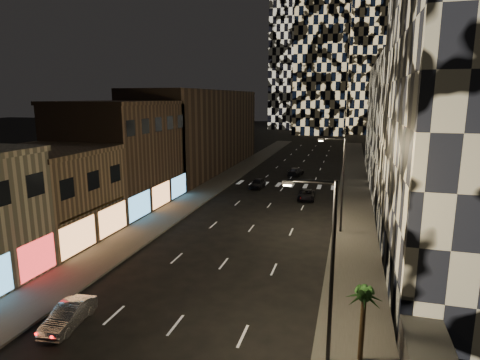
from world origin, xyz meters
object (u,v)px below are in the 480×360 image
Objects in this scene: streetlight_near at (327,260)px; car_dark_rightlane at (306,195)px; car_dark_midlane at (258,183)px; palm_tree at (364,300)px; car_silver_parked at (69,315)px; streetlight_far at (340,178)px; car_dark_oncoming at (296,172)px.

car_dark_rightlane is (-4.35, 32.04, -4.74)m from streetlight_near.
car_dark_midlane is 38.92m from palm_tree.
car_dark_midlane is 0.93× the size of car_dark_rightlane.
car_silver_parked is 37.56m from car_dark_midlane.
car_dark_oncoming is at bearing 105.89° from streetlight_far.
streetlight_far is 21.09m from car_dark_midlane.
palm_tree is at bearing -82.07° from car_dark_rightlane.
palm_tree is (6.13, -31.59, 2.71)m from car_dark_rightlane.
streetlight_near and streetlight_far have the same top height.
car_dark_oncoming reaches higher than car_dark_rightlane.
streetlight_near is at bearing -68.03° from car_dark_midlane.
palm_tree is (15.93, 1.13, 2.67)m from car_silver_parked.
car_silver_parked is at bearing -124.38° from streetlight_far.
car_dark_oncoming is at bearing 99.62° from car_dark_rightlane.
car_silver_parked is at bearing -175.93° from palm_tree.
car_silver_parked reaches higher than car_dark_rightlane.
palm_tree is at bearing -84.81° from streetlight_far.
streetlight_near is at bearing -90.00° from streetlight_far.
car_silver_parked is (-14.15, -0.69, -4.70)m from streetlight_near.
streetlight_near is 2.19× the size of car_dark_midlane.
car_dark_midlane reaches higher than car_dark_rightlane.
car_silver_parked is at bearing -109.73° from car_dark_rightlane.
palm_tree reaches higher than car_dark_rightlane.
streetlight_far is 19.74m from palm_tree.
palm_tree is at bearing -65.33° from car_dark_midlane.
streetlight_near reaches higher than car_dark_oncoming.
car_dark_midlane is at bearing 77.48° from car_dark_oncoming.
car_dark_rightlane is at bearing 97.74° from streetlight_near.
streetlight_far is 29.07m from car_dark_oncoming.
car_dark_midlane is at bearing 144.48° from car_dark_rightlane.
streetlight_far is 2.28× the size of car_silver_parked.
car_dark_rightlane is (7.50, -4.77, -0.09)m from car_dark_midlane.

